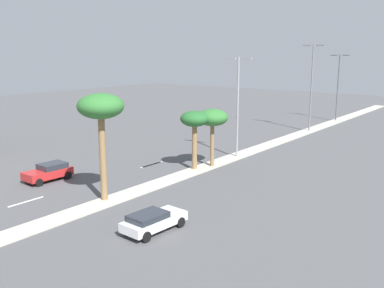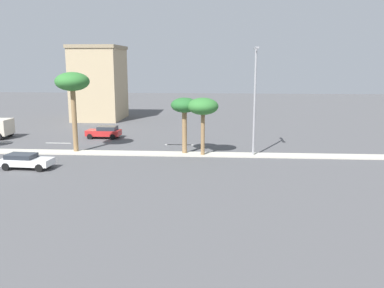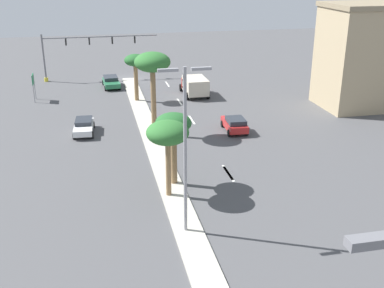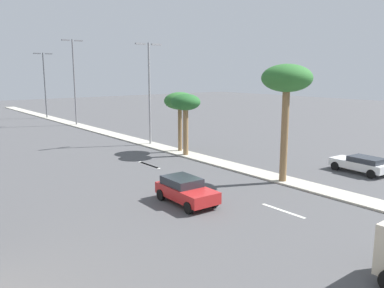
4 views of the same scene
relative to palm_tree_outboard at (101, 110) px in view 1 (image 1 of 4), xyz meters
The scene contains 13 objects.
ground_plane 15.40m from the palm_tree_outboard, 88.49° to the left, with size 160.00×160.00×0.00m, color #4C4C4F.
median_curb 25.29m from the palm_tree_outboard, 89.14° to the left, with size 1.80×94.72×0.12m, color #B7B2A3.
lane_stripe_outboard 8.70m from the palm_tree_outboard, 140.77° to the right, with size 0.20×2.80×0.01m, color silver.
lane_stripe_right 12.48m from the palm_tree_outboard, 114.35° to the left, with size 0.20×2.80×0.01m, color silver.
lane_stripe_center 12.66m from the palm_tree_outboard, 113.83° to the left, with size 0.20×2.80×0.01m, color silver.
palm_tree_outboard is the anchor object (origin of this frame).
palm_tree_trailing 10.92m from the palm_tree_outboard, 89.78° to the left, with size 2.56×2.56×5.31m.
palm_tree_mid 12.68m from the palm_tree_outboard, 86.60° to the left, with size 2.86×2.86×5.36m.
street_lamp_leading 17.26m from the palm_tree_outboard, 88.29° to the left, with size 2.90×0.24×9.95m.
street_lamp_outboard 36.08m from the palm_tree_outboard, 89.35° to the left, with size 2.90×0.24×11.44m.
street_lamp_front 47.35m from the palm_tree_outboard, 89.91° to the left, with size 2.90×0.24×10.11m.
sedan_red_right 9.67m from the palm_tree_outboard, behind, with size 2.05×3.95×1.41m.
sedan_white_near 8.99m from the palm_tree_outboard, 16.50° to the right, with size 2.06×4.22×1.25m.
Camera 1 is at (22.84, 2.99, 10.52)m, focal length 40.79 mm.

